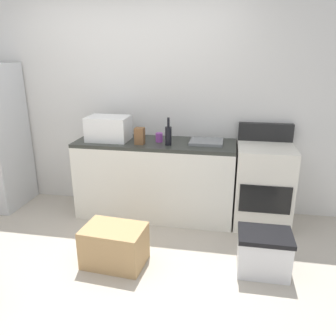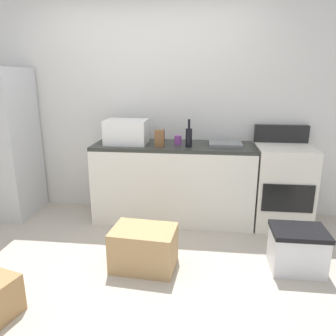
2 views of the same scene
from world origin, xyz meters
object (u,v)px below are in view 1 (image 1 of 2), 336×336
(stove_oven, at_px, (263,184))
(coffee_mug, at_px, (159,137))
(wine_bottle, at_px, (168,135))
(cardboard_box_medium, at_px, (115,246))
(microwave, at_px, (109,128))
(knife_block, at_px, (140,136))
(storage_bin, at_px, (264,252))

(stove_oven, height_order, coffee_mug, stove_oven)
(wine_bottle, distance_m, cardboard_box_medium, 1.29)
(microwave, bearing_deg, knife_block, -15.78)
(stove_oven, relative_size, coffee_mug, 11.00)
(microwave, height_order, wine_bottle, wine_bottle)
(stove_oven, bearing_deg, storage_bin, -92.67)
(stove_oven, distance_m, wine_bottle, 1.18)
(stove_oven, bearing_deg, cardboard_box_medium, -142.25)
(knife_block, height_order, storage_bin, knife_block)
(storage_bin, bearing_deg, cardboard_box_medium, -174.84)
(microwave, xyz_separation_m, storage_bin, (1.71, -0.91, -0.84))
(microwave, bearing_deg, stove_oven, 1.09)
(wine_bottle, bearing_deg, microwave, 172.25)
(cardboard_box_medium, distance_m, storage_bin, 1.33)
(coffee_mug, bearing_deg, microwave, -177.69)
(wine_bottle, bearing_deg, storage_bin, -39.13)
(stove_oven, distance_m, cardboard_box_medium, 1.76)
(wine_bottle, bearing_deg, coffee_mug, 136.71)
(coffee_mug, bearing_deg, cardboard_box_medium, -100.87)
(storage_bin, bearing_deg, coffee_mug, 140.37)
(cardboard_box_medium, relative_size, storage_bin, 1.19)
(wine_bottle, distance_m, knife_block, 0.32)
(coffee_mug, xyz_separation_m, cardboard_box_medium, (-0.20, -1.05, -0.77))
(coffee_mug, xyz_separation_m, storage_bin, (1.13, -0.93, -0.76))
(wine_bottle, bearing_deg, stove_oven, 7.06)
(microwave, xyz_separation_m, knife_block, (0.39, -0.11, -0.05))
(wine_bottle, relative_size, coffee_mug, 3.00)
(cardboard_box_medium, xyz_separation_m, storage_bin, (1.33, 0.12, 0.01))
(coffee_mug, height_order, knife_block, knife_block)
(microwave, bearing_deg, storage_bin, -28.06)
(microwave, relative_size, storage_bin, 1.00)
(stove_oven, xyz_separation_m, knife_block, (-1.36, -0.14, 0.52))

